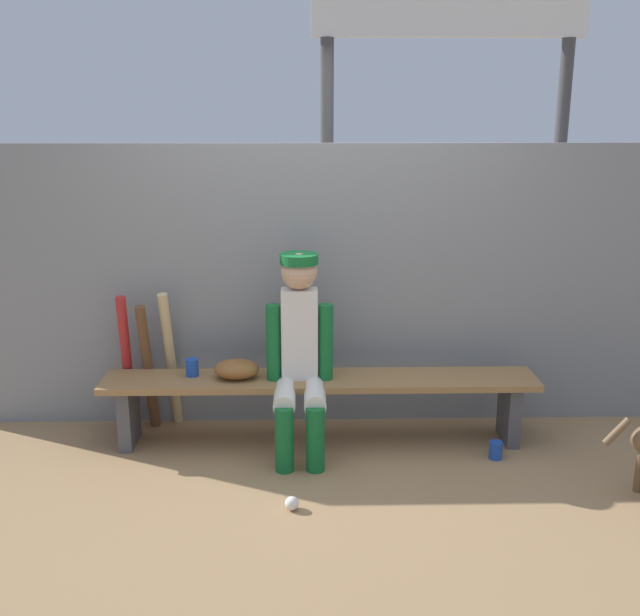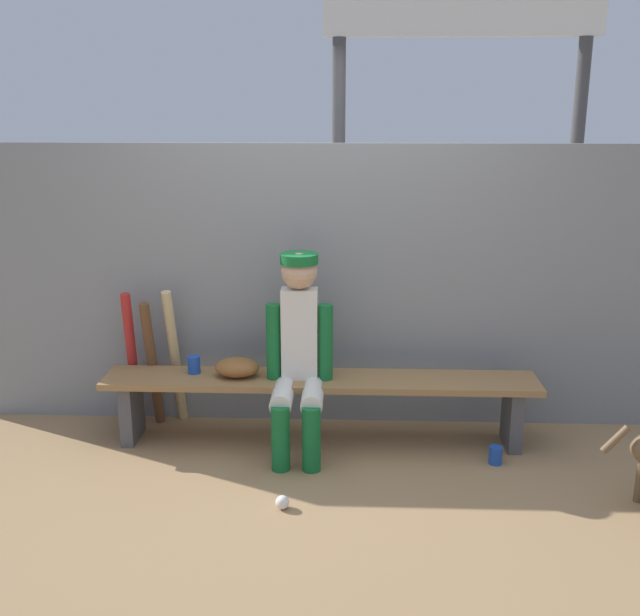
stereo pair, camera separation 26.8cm
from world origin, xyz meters
name	(u,v)px [view 1 (the left image)]	position (x,y,z in m)	size (l,w,h in m)	color
ground_plane	(320,441)	(0.00, 0.00, 0.00)	(30.00, 30.00, 0.00)	#9E7A51
chainlink_fence	(319,288)	(0.00, 0.36, 0.92)	(4.76, 0.03, 1.85)	gray
dugout_bench	(320,391)	(0.00, 0.00, 0.35)	(2.71, 0.36, 0.44)	olive
player_seated	(300,349)	(-0.13, -0.10, 0.66)	(0.41, 0.55, 1.22)	silver
baseball_glove	(237,369)	(-0.52, 0.00, 0.50)	(0.28, 0.20, 0.12)	brown
bat_wood_natural	(171,360)	(-0.97, 0.25, 0.47)	(0.06, 0.06, 0.94)	tan
bat_wood_dark	(148,368)	(-1.11, 0.20, 0.43)	(0.06, 0.06, 0.87)	brown
bat_aluminum_red	(127,363)	(-1.25, 0.22, 0.46)	(0.06, 0.06, 0.92)	#B22323
baseball	(292,503)	(-0.17, -0.82, 0.04)	(0.07, 0.07, 0.07)	white
cup_on_ground	(496,450)	(1.06, -0.26, 0.06)	(0.08, 0.08, 0.11)	#1E47AD
cup_on_bench	(192,367)	(-0.80, 0.05, 0.49)	(0.08, 0.08, 0.11)	#1E47AD
scoreboard	(457,47)	(1.05, 1.42, 2.49)	(2.30, 0.27, 3.53)	#3F3F42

